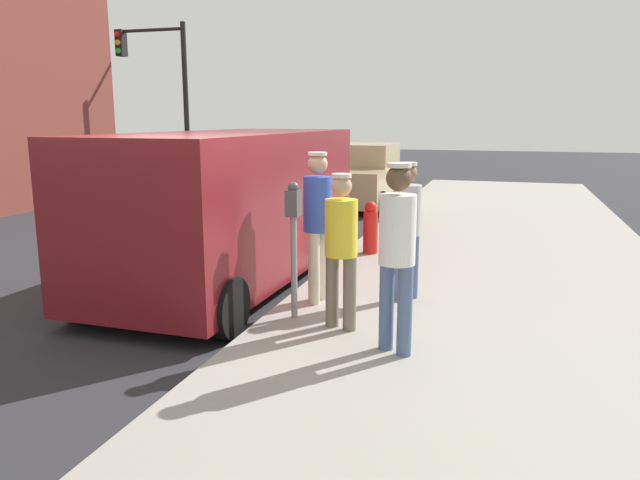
{
  "coord_description": "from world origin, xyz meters",
  "views": [
    {
      "loc": [
        3.53,
        -6.16,
        2.34
      ],
      "look_at": [
        1.65,
        -0.03,
        1.05
      ],
      "focal_mm": 34.08,
      "sensor_mm": 36.0,
      "label": 1
    }
  ],
  "objects_px": {
    "parking_meter_near": "(294,227)",
    "parked_sedan_ahead": "(362,177)",
    "pedestrian_in_white": "(397,245)",
    "pedestrian_in_yellow": "(341,242)",
    "pedestrian_in_blue": "(318,217)",
    "fire_hydrant": "(371,228)",
    "pedestrian_in_gray": "(407,222)",
    "parked_van": "(231,204)",
    "traffic_light_corner": "(161,80)"
  },
  "relations": [
    {
      "from": "pedestrian_in_white",
      "to": "pedestrian_in_gray",
      "type": "relative_size",
      "value": 1.07
    },
    {
      "from": "parked_sedan_ahead",
      "to": "fire_hydrant",
      "type": "xyz_separation_m",
      "value": [
        1.67,
        -6.56,
        -0.18
      ]
    },
    {
      "from": "pedestrian_in_yellow",
      "to": "fire_hydrant",
      "type": "xyz_separation_m",
      "value": [
        -0.49,
        3.67,
        -0.52
      ]
    },
    {
      "from": "traffic_light_corner",
      "to": "pedestrian_in_white",
      "type": "bearing_deg",
      "value": -50.91
    },
    {
      "from": "pedestrian_in_gray",
      "to": "traffic_light_corner",
      "type": "bearing_deg",
      "value": 133.11
    },
    {
      "from": "pedestrian_in_yellow",
      "to": "pedestrian_in_blue",
      "type": "bearing_deg",
      "value": 121.54
    },
    {
      "from": "parked_van",
      "to": "parked_sedan_ahead",
      "type": "height_order",
      "value": "parked_van"
    },
    {
      "from": "parked_sedan_ahead",
      "to": "fire_hydrant",
      "type": "distance_m",
      "value": 6.77
    },
    {
      "from": "pedestrian_in_blue",
      "to": "traffic_light_corner",
      "type": "height_order",
      "value": "traffic_light_corner"
    },
    {
      "from": "parking_meter_near",
      "to": "parked_van",
      "type": "bearing_deg",
      "value": 133.25
    },
    {
      "from": "traffic_light_corner",
      "to": "parking_meter_near",
      "type": "bearing_deg",
      "value": -53.14
    },
    {
      "from": "pedestrian_in_blue",
      "to": "parked_van",
      "type": "xyz_separation_m",
      "value": [
        -1.57,
        0.94,
        -0.04
      ]
    },
    {
      "from": "fire_hydrant",
      "to": "pedestrian_in_gray",
      "type": "bearing_deg",
      "value": -68.15
    },
    {
      "from": "pedestrian_in_blue",
      "to": "pedestrian_in_yellow",
      "type": "xyz_separation_m",
      "value": [
        0.52,
        -0.84,
        -0.11
      ]
    },
    {
      "from": "pedestrian_in_gray",
      "to": "parked_van",
      "type": "height_order",
      "value": "parked_van"
    },
    {
      "from": "parked_van",
      "to": "parked_sedan_ahead",
      "type": "distance_m",
      "value": 8.45
    },
    {
      "from": "pedestrian_in_white",
      "to": "pedestrian_in_yellow",
      "type": "xyz_separation_m",
      "value": [
        -0.67,
        0.5,
        -0.1
      ]
    },
    {
      "from": "pedestrian_in_blue",
      "to": "fire_hydrant",
      "type": "xyz_separation_m",
      "value": [
        0.03,
        2.82,
        -0.63
      ]
    },
    {
      "from": "parking_meter_near",
      "to": "pedestrian_in_blue",
      "type": "bearing_deg",
      "value": 83.82
    },
    {
      "from": "pedestrian_in_blue",
      "to": "fire_hydrant",
      "type": "relative_size",
      "value": 2.1
    },
    {
      "from": "parked_van",
      "to": "parked_sedan_ahead",
      "type": "bearing_deg",
      "value": 90.48
    },
    {
      "from": "traffic_light_corner",
      "to": "fire_hydrant",
      "type": "height_order",
      "value": "traffic_light_corner"
    },
    {
      "from": "pedestrian_in_yellow",
      "to": "fire_hydrant",
      "type": "distance_m",
      "value": 3.73
    },
    {
      "from": "fire_hydrant",
      "to": "parked_van",
      "type": "bearing_deg",
      "value": -130.4
    },
    {
      "from": "parked_sedan_ahead",
      "to": "pedestrian_in_blue",
      "type": "bearing_deg",
      "value": -80.08
    },
    {
      "from": "pedestrian_in_white",
      "to": "pedestrian_in_yellow",
      "type": "relative_size",
      "value": 1.1
    },
    {
      "from": "pedestrian_in_blue",
      "to": "parked_van",
      "type": "relative_size",
      "value": 0.34
    },
    {
      "from": "pedestrian_in_yellow",
      "to": "parked_sedan_ahead",
      "type": "distance_m",
      "value": 10.46
    },
    {
      "from": "pedestrian_in_gray",
      "to": "parked_sedan_ahead",
      "type": "relative_size",
      "value": 0.38
    },
    {
      "from": "parked_van",
      "to": "fire_hydrant",
      "type": "height_order",
      "value": "parked_van"
    },
    {
      "from": "pedestrian_in_yellow",
      "to": "parked_van",
      "type": "bearing_deg",
      "value": 139.46
    },
    {
      "from": "pedestrian_in_gray",
      "to": "traffic_light_corner",
      "type": "height_order",
      "value": "traffic_light_corner"
    },
    {
      "from": "pedestrian_in_white",
      "to": "pedestrian_in_gray",
      "type": "bearing_deg",
      "value": 96.17
    },
    {
      "from": "parked_sedan_ahead",
      "to": "traffic_light_corner",
      "type": "distance_m",
      "value": 7.35
    },
    {
      "from": "parking_meter_near",
      "to": "parked_sedan_ahead",
      "type": "height_order",
      "value": "parking_meter_near"
    },
    {
      "from": "pedestrian_in_gray",
      "to": "traffic_light_corner",
      "type": "relative_size",
      "value": 0.32
    },
    {
      "from": "traffic_light_corner",
      "to": "pedestrian_in_gray",
      "type": "bearing_deg",
      "value": -46.89
    },
    {
      "from": "parked_van",
      "to": "traffic_light_corner",
      "type": "bearing_deg",
      "value": 125.66
    },
    {
      "from": "parked_sedan_ahead",
      "to": "traffic_light_corner",
      "type": "xyz_separation_m",
      "value": [
        -6.73,
        1.03,
        2.77
      ]
    },
    {
      "from": "pedestrian_in_white",
      "to": "parking_meter_near",
      "type": "bearing_deg",
      "value": 151.14
    },
    {
      "from": "pedestrian_in_yellow",
      "to": "parked_van",
      "type": "height_order",
      "value": "parked_van"
    },
    {
      "from": "pedestrian_in_gray",
      "to": "parking_meter_near",
      "type": "bearing_deg",
      "value": -135.08
    },
    {
      "from": "parked_van",
      "to": "parked_sedan_ahead",
      "type": "relative_size",
      "value": 1.18
    },
    {
      "from": "pedestrian_in_gray",
      "to": "pedestrian_in_blue",
      "type": "bearing_deg",
      "value": -157.51
    },
    {
      "from": "traffic_light_corner",
      "to": "pedestrian_in_yellow",
      "type": "bearing_deg",
      "value": -51.72
    },
    {
      "from": "pedestrian_in_yellow",
      "to": "parked_sedan_ahead",
      "type": "relative_size",
      "value": 0.37
    },
    {
      "from": "parked_sedan_ahead",
      "to": "parked_van",
      "type": "bearing_deg",
      "value": -89.52
    },
    {
      "from": "parking_meter_near",
      "to": "parked_sedan_ahead",
      "type": "relative_size",
      "value": 0.34
    },
    {
      "from": "pedestrian_in_white",
      "to": "pedestrian_in_blue",
      "type": "height_order",
      "value": "pedestrian_in_blue"
    },
    {
      "from": "pedestrian_in_white",
      "to": "pedestrian_in_gray",
      "type": "distance_m",
      "value": 1.77
    }
  ]
}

